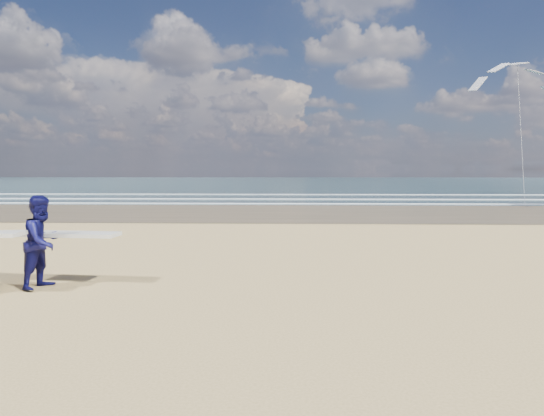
{
  "coord_description": "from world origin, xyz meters",
  "views": [
    {
      "loc": [
        4.58,
        -7.41,
        2.2
      ],
      "look_at": [
        4.11,
        6.0,
        1.13
      ],
      "focal_mm": 32.0,
      "sensor_mm": 36.0,
      "label": 1
    }
  ],
  "objects": [
    {
      "name": "ocean",
      "position": [
        20.0,
        72.0,
        0.01
      ],
      "size": [
        220.0,
        100.0,
        0.02
      ],
      "primitive_type": "cube",
      "color": "#172F33",
      "rests_on": "ground"
    },
    {
      "name": "foam_breakers",
      "position": [
        20.0,
        28.1,
        0.05
      ],
      "size": [
        220.0,
        11.7,
        0.05
      ],
      "color": "white",
      "rests_on": "ground"
    },
    {
      "name": "surfer_far",
      "position": [
        0.03,
        1.35,
        0.87
      ],
      "size": [
        2.24,
        1.18,
        1.73
      ],
      "color": "#0C0B42",
      "rests_on": "ground"
    },
    {
      "name": "kite_1",
      "position": [
        20.03,
        25.98,
        5.96
      ],
      "size": [
        5.93,
        4.75,
        10.68
      ],
      "color": "slate",
      "rests_on": "ground"
    }
  ]
}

